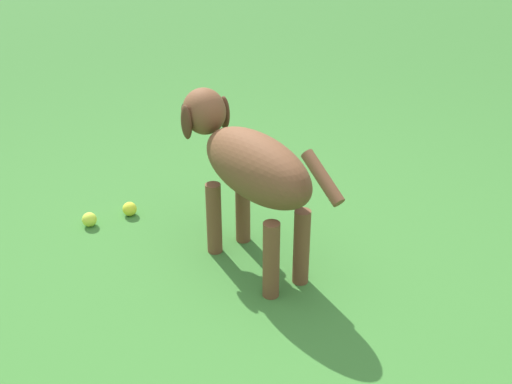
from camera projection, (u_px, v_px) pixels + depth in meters
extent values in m
plane|color=#38722D|center=(223.00, 310.00, 2.27)|extent=(14.00, 14.00, 0.00)
ellipsoid|color=brown|center=(256.00, 167.00, 2.32)|extent=(0.63, 0.43, 0.26)
cylinder|color=brown|center=(214.00, 219.00, 2.55)|extent=(0.06, 0.06, 0.32)
cylinder|color=brown|center=(243.00, 208.00, 2.63)|extent=(0.06, 0.06, 0.32)
cylinder|color=brown|center=(271.00, 260.00, 2.28)|extent=(0.06, 0.06, 0.32)
cylinder|color=brown|center=(301.00, 247.00, 2.36)|extent=(0.06, 0.06, 0.32)
ellipsoid|color=brown|center=(204.00, 111.00, 2.51)|extent=(0.24, 0.23, 0.19)
ellipsoid|color=#472B19|center=(193.00, 111.00, 2.59)|extent=(0.16, 0.13, 0.08)
sphere|color=black|center=(186.00, 107.00, 2.63)|extent=(0.03, 0.03, 0.03)
ellipsoid|color=#472B19|center=(186.00, 122.00, 2.47)|extent=(0.08, 0.06, 0.14)
ellipsoid|color=#472B19|center=(224.00, 113.00, 2.57)|extent=(0.08, 0.06, 0.14)
cylinder|color=brown|center=(323.00, 178.00, 2.01)|extent=(0.20, 0.11, 0.15)
sphere|color=#CFD631|center=(130.00, 209.00, 2.88)|extent=(0.07, 0.07, 0.07)
sphere|color=#C2DA3D|center=(89.00, 220.00, 2.79)|extent=(0.07, 0.07, 0.07)
cylinder|color=orange|center=(242.00, 152.00, 3.46)|extent=(0.22, 0.22, 0.06)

